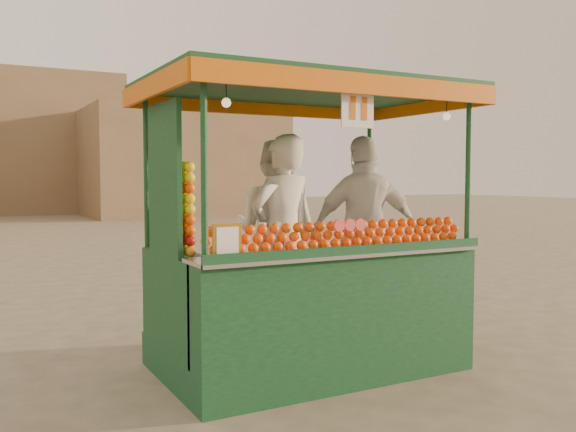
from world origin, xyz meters
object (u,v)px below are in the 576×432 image
vendor_middle (276,231)px  vendor_right (365,232)px  vendor_left (283,236)px  juice_cart (306,278)px

vendor_middle → vendor_right: (0.69, -0.62, 0.01)m
vendor_left → vendor_right: bearing=166.0°
vendor_left → vendor_right: size_ratio=0.99×
vendor_right → vendor_middle: bearing=-24.8°
juice_cart → vendor_right: juice_cart is taller
juice_cart → vendor_middle: (0.07, 0.75, 0.38)m
juice_cart → vendor_middle: bearing=84.5°
vendor_left → juice_cart: bearing=120.6°
vendor_right → juice_cart: bearing=27.0°
juice_cart → vendor_middle: juice_cart is taller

